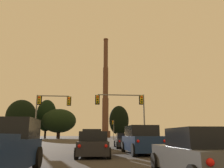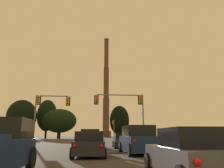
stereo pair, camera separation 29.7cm
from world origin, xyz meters
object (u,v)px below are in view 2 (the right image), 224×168
object	(u,v)px
suv_right_lane_second	(138,140)
hatchback_right_lane_third	(190,155)
pickup_truck_center_lane_front	(90,140)
smokestack	(106,96)
traffic_light_overhead_right	(127,106)
traffic_light_far_right	(114,127)
sedan_right_lane_front	(123,141)
traffic_light_overhead_left	(47,107)
hatchback_center_lane_second	(90,145)

from	to	relation	value
suv_right_lane_second	hatchback_right_lane_third	bearing A→B (deg)	-92.56
suv_right_lane_second	pickup_truck_center_lane_front	world-z (taller)	suv_right_lane_second
pickup_truck_center_lane_front	smokestack	xyz separation A→B (m)	(7.33, 92.54, 20.43)
pickup_truck_center_lane_front	traffic_light_overhead_right	xyz separation A→B (m)	(4.55, 5.96, 4.12)
traffic_light_overhead_right	traffic_light_far_right	size ratio (longest dim) A/B	1.18
sedan_right_lane_front	traffic_light_far_right	xyz separation A→B (m)	(3.18, 42.42, 2.97)
sedan_right_lane_front	traffic_light_overhead_left	bearing A→B (deg)	145.51
suv_right_lane_second	smokestack	world-z (taller)	smokestack
pickup_truck_center_lane_front	traffic_light_overhead_left	distance (m)	10.46
hatchback_right_lane_third	sedan_right_lane_front	bearing A→B (deg)	90.21
hatchback_right_lane_third	traffic_light_far_right	world-z (taller)	traffic_light_far_right
suv_right_lane_second	traffic_light_overhead_right	size ratio (longest dim) A/B	0.76
pickup_truck_center_lane_front	smokestack	world-z (taller)	smokestack
hatchback_center_lane_second	pickup_truck_center_lane_front	world-z (taller)	pickup_truck_center_lane_front
traffic_light_overhead_right	smokestack	xyz separation A→B (m)	(2.78, 86.57, 16.31)
suv_right_lane_second	traffic_light_far_right	bearing A→B (deg)	85.59
hatchback_right_lane_third	hatchback_center_lane_second	bearing A→B (deg)	114.08
traffic_light_overhead_left	smokestack	size ratio (longest dim) A/B	0.12
hatchback_right_lane_third	suv_right_lane_second	xyz separation A→B (m)	(0.27, 8.64, 0.23)
hatchback_right_lane_third	suv_right_lane_second	world-z (taller)	suv_right_lane_second
hatchback_right_lane_third	smokestack	distance (m)	109.78
hatchback_right_lane_third	pickup_truck_center_lane_front	xyz separation A→B (m)	(-3.02, 15.21, 0.14)
hatchback_center_lane_second	smokestack	world-z (taller)	smokestack
hatchback_center_lane_second	traffic_light_far_right	xyz separation A→B (m)	(6.43, 51.26, 2.97)
hatchback_right_lane_third	sedan_right_lane_front	size ratio (longest dim) A/B	0.87
traffic_light_overhead_left	hatchback_center_lane_second	bearing A→B (deg)	-69.59
suv_right_lane_second	pickup_truck_center_lane_front	bearing A→B (deg)	115.84
traffic_light_overhead_left	hatchback_right_lane_third	bearing A→B (deg)	-68.79
sedan_right_lane_front	pickup_truck_center_lane_front	distance (m)	3.35
traffic_light_overhead_left	pickup_truck_center_lane_front	bearing A→B (deg)	-52.62
suv_right_lane_second	traffic_light_overhead_left	world-z (taller)	traffic_light_overhead_left
traffic_light_far_right	smokestack	size ratio (longest dim) A/B	0.10
hatchback_right_lane_third	suv_right_lane_second	distance (m)	8.65
sedan_right_lane_front	traffic_light_overhead_right	bearing A→B (deg)	79.09
traffic_light_far_right	traffic_light_overhead_left	bearing A→B (deg)	-109.13
traffic_light_overhead_left	traffic_light_far_right	size ratio (longest dim) A/B	1.16
pickup_truck_center_lane_front	traffic_light_overhead_left	bearing A→B (deg)	124.60
hatchback_right_lane_third	traffic_light_overhead_right	size ratio (longest dim) A/B	0.64
traffic_light_overhead_left	traffic_light_far_right	xyz separation A→B (m)	(12.30, 35.47, -1.23)
sedan_right_lane_front	smokestack	world-z (taller)	smokestack
suv_right_lane_second	traffic_light_overhead_right	distance (m)	13.23
hatchback_center_lane_second	traffic_light_overhead_right	xyz separation A→B (m)	(4.53, 14.10, 4.25)
traffic_light_overhead_left	traffic_light_overhead_right	world-z (taller)	traffic_light_overhead_left
sedan_right_lane_front	traffic_light_far_right	world-z (taller)	traffic_light_far_right
hatchback_center_lane_second	smokestack	size ratio (longest dim) A/B	0.08
hatchback_center_lane_second	traffic_light_overhead_left	size ratio (longest dim) A/B	0.65
hatchback_center_lane_second	traffic_light_far_right	size ratio (longest dim) A/B	0.75
hatchback_right_lane_third	smokestack	size ratio (longest dim) A/B	0.08
hatchback_right_lane_third	traffic_light_overhead_left	size ratio (longest dim) A/B	0.64
hatchback_right_lane_third	traffic_light_overhead_left	bearing A→B (deg)	112.33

